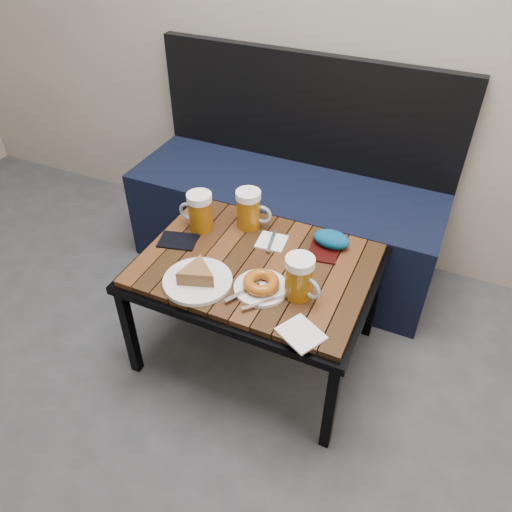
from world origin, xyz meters
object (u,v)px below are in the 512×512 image
at_px(passport_navy, 178,241).
at_px(knit_pouch, 331,239).
at_px(beer_mug_centre, 249,209).
at_px(beer_mug_left, 200,211).
at_px(plate_pie, 197,277).
at_px(passport_burgundy, 324,250).
at_px(plate_bagel, 261,285).
at_px(bench, 286,214).
at_px(beer_mug_right, 300,277).
at_px(cafe_table, 256,272).

relative_size(passport_navy, knit_pouch, 1.02).
relative_size(beer_mug_centre, knit_pouch, 1.13).
relative_size(beer_mug_left, knit_pouch, 1.12).
relative_size(plate_pie, passport_burgundy, 1.63).
distance_m(beer_mug_centre, knit_pouch, 0.33).
bearing_deg(plate_bagel, knit_pouch, 66.82).
height_order(beer_mug_centre, knit_pouch, beer_mug_centre).
bearing_deg(beer_mug_left, bench, -109.40).
bearing_deg(passport_navy, beer_mug_centre, 121.28).
relative_size(beer_mug_left, beer_mug_right, 1.00).
bearing_deg(beer_mug_right, plate_bagel, -144.93).
relative_size(cafe_table, plate_pie, 3.59).
xyz_separation_m(cafe_table, plate_pie, (-0.13, -0.18, 0.07)).
xyz_separation_m(bench, cafe_table, (0.12, -0.60, 0.16)).
relative_size(bench, plate_bagel, 6.47).
bearing_deg(plate_bagel, passport_burgundy, 66.18).
bearing_deg(beer_mug_right, passport_navy, -166.71).
xyz_separation_m(bench, beer_mug_left, (-0.16, -0.50, 0.28)).
bearing_deg(beer_mug_centre, plate_pie, -100.45).
xyz_separation_m(beer_mug_left, plate_bagel, (0.35, -0.22, -0.06)).
height_order(bench, beer_mug_left, bench).
distance_m(bench, beer_mug_centre, 0.49).
height_order(beer_mug_left, plate_pie, beer_mug_left).
xyz_separation_m(plate_bagel, passport_navy, (-0.39, 0.11, -0.02)).
xyz_separation_m(beer_mug_centre, passport_navy, (-0.20, -0.20, -0.07)).
bearing_deg(cafe_table, knit_pouch, 43.55).
relative_size(passport_navy, passport_burgundy, 0.96).
xyz_separation_m(plate_pie, passport_navy, (-0.18, 0.17, -0.02)).
relative_size(beer_mug_centre, plate_bagel, 0.70).
bearing_deg(beer_mug_centre, bench, 82.90).
xyz_separation_m(beer_mug_centre, plate_bagel, (0.19, -0.31, -0.06)).
bearing_deg(knit_pouch, plate_pie, -132.26).
relative_size(bench, passport_burgundy, 9.78).
relative_size(plate_pie, plate_bagel, 1.08).
bearing_deg(plate_pie, passport_navy, 137.02).
bearing_deg(plate_pie, beer_mug_left, 117.42).
bearing_deg(beer_mug_centre, beer_mug_right, -49.99).
xyz_separation_m(bench, beer_mug_right, (0.31, -0.69, 0.28)).
height_order(passport_burgundy, knit_pouch, knit_pouch).
relative_size(passport_burgundy, knit_pouch, 1.06).
distance_m(bench, cafe_table, 0.63).
xyz_separation_m(plate_pie, plate_bagel, (0.21, 0.06, -0.01)).
distance_m(beer_mug_left, plate_bagel, 0.42).
bearing_deg(cafe_table, plate_pie, -126.79).
relative_size(plate_pie, knit_pouch, 1.73).
distance_m(beer_mug_centre, plate_pie, 0.37).
height_order(beer_mug_right, knit_pouch, beer_mug_right).
bearing_deg(knit_pouch, passport_burgundy, -108.39).
relative_size(bench, passport_navy, 10.16).
relative_size(beer_mug_right, plate_pie, 0.65).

